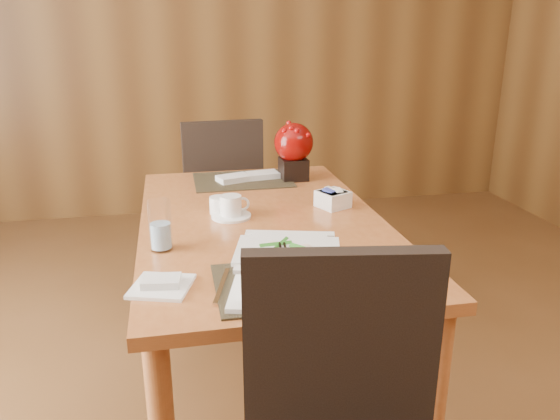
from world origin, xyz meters
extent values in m
cube|color=brown|center=(0.00, 3.00, 1.40)|extent=(5.00, 0.02, 2.80)
cube|color=#AE6130|center=(0.00, 0.60, 0.73)|extent=(0.90, 1.50, 0.04)
cylinder|color=#AE6130|center=(-0.39, 1.29, 0.35)|extent=(0.07, 0.07, 0.71)
cylinder|color=#AE6130|center=(0.39, -0.09, 0.35)|extent=(0.07, 0.07, 0.71)
cylinder|color=#AE6130|center=(0.39, 1.29, 0.35)|extent=(0.07, 0.07, 0.71)
cube|color=black|center=(0.00, 0.05, 0.75)|extent=(0.45, 0.33, 0.01)
cube|color=black|center=(0.00, 1.15, 0.75)|extent=(0.45, 0.33, 0.01)
cube|color=white|center=(-0.03, 0.02, 0.76)|extent=(0.37, 0.37, 0.01)
cube|color=white|center=(-0.03, 0.02, 0.81)|extent=(0.26, 0.26, 0.10)
cylinder|color=tan|center=(-0.03, 0.02, 0.82)|extent=(0.20, 0.20, 0.08)
cylinder|color=white|center=(-0.11, 0.65, 0.76)|extent=(0.15, 0.15, 0.01)
cylinder|color=white|center=(-0.11, 0.65, 0.80)|extent=(0.08, 0.08, 0.08)
cylinder|color=black|center=(-0.11, 0.65, 0.83)|extent=(0.07, 0.07, 0.01)
cylinder|color=white|center=(-0.37, 0.38, 0.83)|extent=(0.08, 0.08, 0.17)
cube|color=white|center=(0.30, 0.69, 0.78)|extent=(0.15, 0.15, 0.07)
cube|color=black|center=(0.24, 1.13, 0.80)|extent=(0.13, 0.13, 0.10)
sphere|color=#840805|center=(0.24, 1.13, 0.93)|extent=(0.18, 0.18, 0.18)
cube|color=white|center=(-0.37, 0.10, 0.76)|extent=(0.20, 0.20, 0.01)
cube|color=black|center=(0.03, -0.29, 0.74)|extent=(0.44, 0.12, 0.50)
cube|color=black|center=(-0.06, 1.75, 0.45)|extent=(0.48, 0.48, 0.06)
cube|color=black|center=(-0.05, 1.55, 0.72)|extent=(0.43, 0.07, 0.49)
cylinder|color=black|center=(0.11, 1.95, 0.21)|extent=(0.04, 0.04, 0.42)
cylinder|color=black|center=(0.13, 1.58, 0.21)|extent=(0.04, 0.04, 0.42)
cylinder|color=black|center=(-0.26, 1.93, 0.21)|extent=(0.04, 0.04, 0.42)
cylinder|color=black|center=(-0.24, 1.56, 0.21)|extent=(0.04, 0.04, 0.42)
camera|label=1|loc=(-0.32, -1.31, 1.45)|focal=35.00mm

